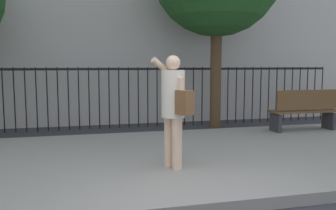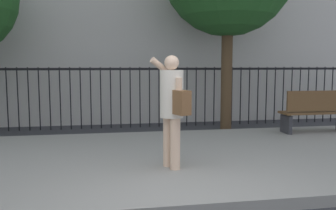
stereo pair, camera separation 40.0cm
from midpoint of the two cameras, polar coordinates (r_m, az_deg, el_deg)
sidewalk at (r=6.15m, az=-4.23°, el=-8.64°), size 28.00×4.40×0.15m
iron_fence at (r=9.63m, az=-8.12°, el=2.44°), size 12.03×0.04×1.60m
pedestrian_on_phone at (r=5.26m, az=-1.21°, el=0.25°), size 0.53×0.72×1.65m
street_bench at (r=8.82m, az=19.46°, el=-0.63°), size 1.60×0.45×0.95m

